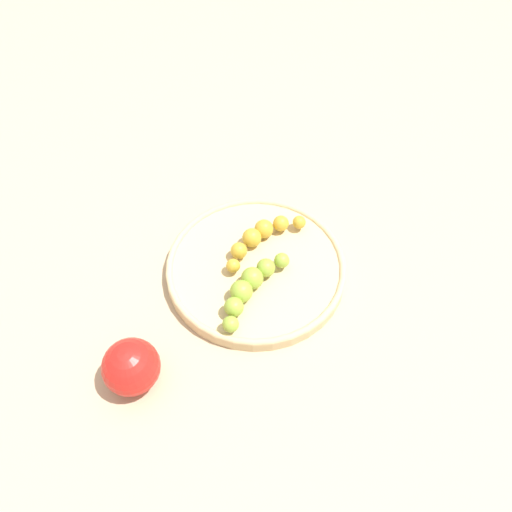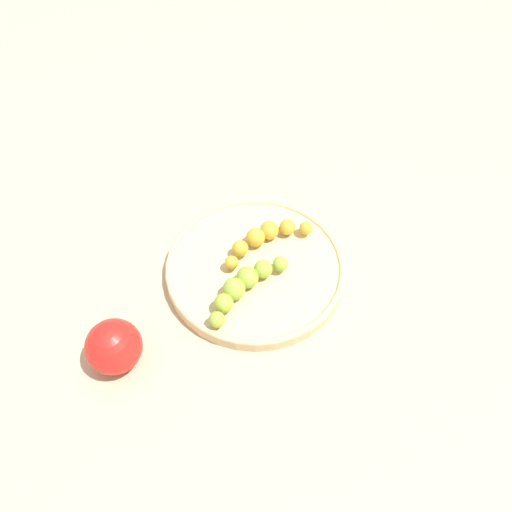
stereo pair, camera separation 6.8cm
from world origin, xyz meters
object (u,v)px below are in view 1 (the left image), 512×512
Objects in this scene: fruit_bowl at (256,267)px; banana_spotted at (260,236)px; apple_red at (131,367)px; banana_green at (250,286)px.

banana_spotted is at bearing 162.74° from fruit_bowl.
fruit_bowl is at bearing 128.50° from apple_red.
banana_green is at bearing 131.26° from banana_spotted.
apple_red reaches higher than banana_green.
banana_green reaches higher than banana_spotted.
banana_spotted reaches higher than fruit_bowl.
banana_spotted is (-0.04, 0.01, 0.02)m from fruit_bowl.
banana_green reaches higher than fruit_bowl.
fruit_bowl is 0.06m from banana_green.
fruit_bowl is 2.34× the size of banana_green.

